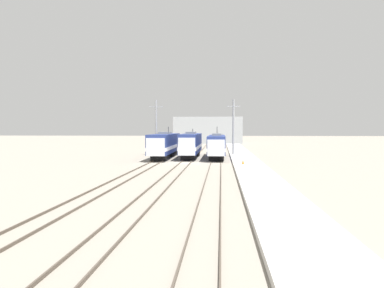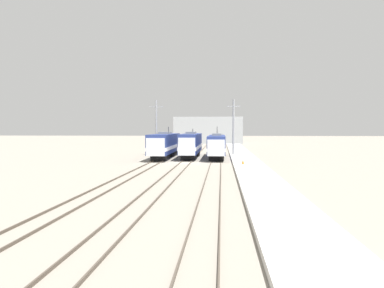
{
  "view_description": "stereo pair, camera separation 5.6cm",
  "coord_description": "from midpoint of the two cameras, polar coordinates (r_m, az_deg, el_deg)",
  "views": [
    {
      "loc": [
        5.05,
        -53.32,
        4.88
      ],
      "look_at": [
        0.76,
        1.37,
        2.62
      ],
      "focal_mm": 35.0,
      "sensor_mm": 36.0,
      "label": 1
    },
    {
      "loc": [
        5.11,
        -53.31,
        4.88
      ],
      "look_at": [
        0.76,
        1.37,
        2.62
      ],
      "focal_mm": 35.0,
      "sensor_mm": 36.0,
      "label": 2
    }
  ],
  "objects": [
    {
      "name": "ground_plane",
      "position": [
        53.78,
        -0.96,
        -2.85
      ],
      "size": [
        400.0,
        400.0,
        0.0
      ],
      "primitive_type": "plane",
      "color": "gray"
    },
    {
      "name": "rail_pair_far_left",
      "position": [
        54.35,
        -5.49,
        -2.73
      ],
      "size": [
        1.51,
        120.0,
        0.15
      ],
      "color": "#4C4238",
      "rests_on": "ground_plane"
    },
    {
      "name": "rail_pair_center",
      "position": [
        53.77,
        -0.96,
        -2.77
      ],
      "size": [
        1.51,
        120.0,
        0.15
      ],
      "color": "#4C4238",
      "rests_on": "ground_plane"
    },
    {
      "name": "rail_pair_far_right",
      "position": [
        53.53,
        3.65,
        -2.8
      ],
      "size": [
        1.51,
        120.0,
        0.15
      ],
      "color": "#4C4238",
      "rests_on": "ground_plane"
    },
    {
      "name": "locomotive_far_left",
      "position": [
        61.98,
        -4.24,
        -0.1
      ],
      "size": [
        2.99,
        18.44,
        5.2
      ],
      "color": "black",
      "rests_on": "ground_plane"
    },
    {
      "name": "locomotive_center",
      "position": [
        62.18,
        -0.21,
        -0.08
      ],
      "size": [
        2.77,
        16.29,
        4.84
      ],
      "color": "black",
      "rests_on": "ground_plane"
    },
    {
      "name": "locomotive_far_right",
      "position": [
        61.39,
        3.76,
        -0.23
      ],
      "size": [
        2.74,
        17.34,
        5.25
      ],
      "color": "black",
      "rests_on": "ground_plane"
    },
    {
      "name": "catenary_tower_left",
      "position": [
        66.95,
        -5.52,
        2.58
      ],
      "size": [
        2.45,
        0.37,
        9.98
      ],
      "color": "gray",
      "rests_on": "ground_plane"
    },
    {
      "name": "catenary_tower_right",
      "position": [
        65.97,
        6.32,
        2.58
      ],
      "size": [
        2.45,
        0.37,
        9.98
      ],
      "color": "gray",
      "rests_on": "ground_plane"
    },
    {
      "name": "platform",
      "position": [
        53.64,
        8.24,
        -2.7
      ],
      "size": [
        4.0,
        120.0,
        0.36
      ],
      "color": "beige",
      "rests_on": "ground_plane"
    },
    {
      "name": "traffic_cone",
      "position": [
        47.99,
        7.75,
        -2.66
      ],
      "size": [
        0.31,
        0.31,
        0.68
      ],
      "color": "orange",
      "rests_on": "platform"
    },
    {
      "name": "depot_building",
      "position": [
        127.12,
        2.5,
        2.12
      ],
      "size": [
        22.43,
        13.45,
        8.73
      ],
      "color": "#9EA3A8",
      "rests_on": "ground_plane"
    }
  ]
}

